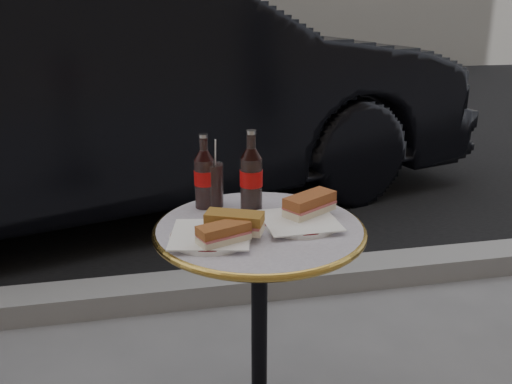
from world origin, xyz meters
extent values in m
cube|color=black|center=(0.00, 5.00, 0.00)|extent=(40.00, 8.00, 0.00)
cube|color=gray|center=(0.00, 0.90, 0.05)|extent=(40.00, 0.20, 0.12)
cylinder|color=white|center=(-0.15, -0.06, 0.74)|extent=(0.29, 0.29, 0.01)
cylinder|color=white|center=(0.12, -0.02, 0.74)|extent=(0.25, 0.25, 0.01)
cube|color=brown|center=(-0.12, -0.12, 0.77)|extent=(0.16, 0.11, 0.05)
cube|color=olive|center=(-0.08, -0.06, 0.77)|extent=(0.17, 0.13, 0.05)
cube|color=brown|center=(0.16, 0.03, 0.77)|extent=(0.18, 0.16, 0.06)
cylinder|color=black|center=(-0.11, 0.19, 0.80)|extent=(0.09, 0.09, 0.14)
imported|color=black|center=(-0.43, 2.30, 0.79)|extent=(2.93, 5.07, 1.58)
camera|label=1|loc=(-0.33, -1.50, 1.37)|focal=40.00mm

